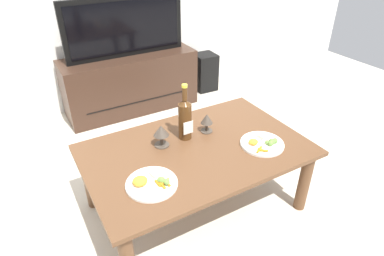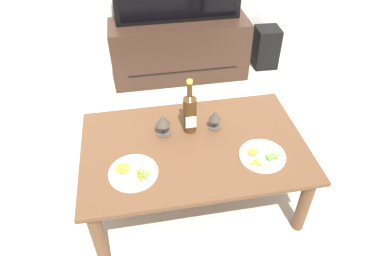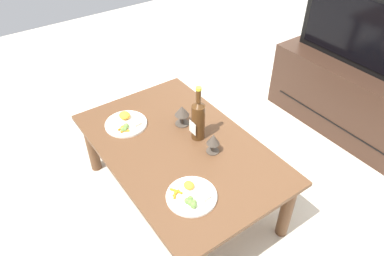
{
  "view_description": "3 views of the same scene",
  "coord_description": "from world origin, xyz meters",
  "px_view_note": "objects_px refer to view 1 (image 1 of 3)",
  "views": [
    {
      "loc": [
        -0.78,
        -1.31,
        1.52
      ],
      "look_at": [
        0.02,
        0.08,
        0.53
      ],
      "focal_mm": 30.7,
      "sensor_mm": 36.0,
      "label": 1
    },
    {
      "loc": [
        -0.27,
        -1.41,
        1.79
      ],
      "look_at": [
        0.0,
        0.08,
        0.5
      ],
      "focal_mm": 32.83,
      "sensor_mm": 36.0,
      "label": 2
    },
    {
      "loc": [
        1.28,
        -0.81,
        1.81
      ],
      "look_at": [
        0.0,
        0.09,
        0.54
      ],
      "focal_mm": 33.47,
      "sensor_mm": 36.0,
      "label": 3
    }
  ],
  "objects_px": {
    "dining_table": "(196,158)",
    "floor_speaker": "(205,72)",
    "tv_screen": "(125,27)",
    "dinner_plate_left": "(151,183)",
    "dinner_plate_right": "(262,143)",
    "goblet_left": "(161,132)",
    "wine_bottle": "(184,118)",
    "tv_stand": "(131,83)",
    "goblet_right": "(207,120)"
  },
  "relations": [
    {
      "from": "dining_table",
      "to": "floor_speaker",
      "type": "xyz_separation_m",
      "value": [
        0.98,
        1.48,
        -0.18
      ]
    },
    {
      "from": "tv_stand",
      "to": "floor_speaker",
      "type": "xyz_separation_m",
      "value": [
        0.84,
        0.03,
        -0.07
      ]
    },
    {
      "from": "dinner_plate_right",
      "to": "goblet_left",
      "type": "bearing_deg",
      "value": 150.44
    },
    {
      "from": "tv_screen",
      "to": "dinner_plate_right",
      "type": "relative_size",
      "value": 4.24
    },
    {
      "from": "tv_stand",
      "to": "goblet_left",
      "type": "distance_m",
      "value": 1.38
    },
    {
      "from": "goblet_right",
      "to": "dinner_plate_left",
      "type": "relative_size",
      "value": 0.47
    },
    {
      "from": "goblet_left",
      "to": "dinner_plate_right",
      "type": "height_order",
      "value": "goblet_left"
    },
    {
      "from": "dining_table",
      "to": "dinner_plate_left",
      "type": "relative_size",
      "value": 4.89
    },
    {
      "from": "tv_screen",
      "to": "wine_bottle",
      "type": "distance_m",
      "value": 1.34
    },
    {
      "from": "dinner_plate_left",
      "to": "dinner_plate_right",
      "type": "relative_size",
      "value": 1.02
    },
    {
      "from": "dinner_plate_right",
      "to": "dinner_plate_left",
      "type": "bearing_deg",
      "value": 179.84
    },
    {
      "from": "goblet_left",
      "to": "goblet_right",
      "type": "xyz_separation_m",
      "value": [
        0.3,
        0.0,
        -0.01
      ]
    },
    {
      "from": "dining_table",
      "to": "dinner_plate_right",
      "type": "bearing_deg",
      "value": -24.52
    },
    {
      "from": "wine_bottle",
      "to": "dinner_plate_left",
      "type": "distance_m",
      "value": 0.46
    },
    {
      "from": "floor_speaker",
      "to": "goblet_left",
      "type": "bearing_deg",
      "value": -127.85
    },
    {
      "from": "floor_speaker",
      "to": "goblet_right",
      "type": "height_order",
      "value": "goblet_right"
    },
    {
      "from": "tv_screen",
      "to": "wine_bottle",
      "type": "relative_size",
      "value": 3.11
    },
    {
      "from": "goblet_right",
      "to": "dinner_plate_right",
      "type": "height_order",
      "value": "goblet_right"
    },
    {
      "from": "floor_speaker",
      "to": "wine_bottle",
      "type": "xyz_separation_m",
      "value": [
        -0.99,
        -1.35,
        0.39
      ]
    },
    {
      "from": "tv_screen",
      "to": "goblet_left",
      "type": "bearing_deg",
      "value": -102.59
    },
    {
      "from": "tv_stand",
      "to": "goblet_right",
      "type": "relative_size",
      "value": 10.04
    },
    {
      "from": "tv_screen",
      "to": "floor_speaker",
      "type": "xyz_separation_m",
      "value": [
        0.84,
        0.04,
        -0.59
      ]
    },
    {
      "from": "tv_stand",
      "to": "dinner_plate_left",
      "type": "xyz_separation_m",
      "value": [
        -0.48,
        -1.61,
        0.19
      ]
    },
    {
      "from": "tv_screen",
      "to": "goblet_left",
      "type": "xyz_separation_m",
      "value": [
        -0.29,
        -1.32,
        -0.25
      ]
    },
    {
      "from": "tv_stand",
      "to": "dinner_plate_left",
      "type": "distance_m",
      "value": 1.69
    },
    {
      "from": "tv_stand",
      "to": "goblet_right",
      "type": "xyz_separation_m",
      "value": [
        0.01,
        -1.32,
        0.26
      ]
    },
    {
      "from": "floor_speaker",
      "to": "tv_screen",
      "type": "bearing_deg",
      "value": -175.29
    },
    {
      "from": "dining_table",
      "to": "goblet_right",
      "type": "relative_size",
      "value": 10.33
    },
    {
      "from": "tv_stand",
      "to": "tv_screen",
      "type": "distance_m",
      "value": 0.52
    },
    {
      "from": "dining_table",
      "to": "tv_stand",
      "type": "bearing_deg",
      "value": 84.55
    },
    {
      "from": "floor_speaker",
      "to": "dining_table",
      "type": "bearing_deg",
      "value": -121.34
    },
    {
      "from": "dining_table",
      "to": "goblet_right",
      "type": "bearing_deg",
      "value": 40.92
    },
    {
      "from": "tv_stand",
      "to": "dining_table",
      "type": "bearing_deg",
      "value": -95.45
    },
    {
      "from": "tv_screen",
      "to": "dining_table",
      "type": "bearing_deg",
      "value": -95.45
    },
    {
      "from": "dinner_plate_left",
      "to": "floor_speaker",
      "type": "bearing_deg",
      "value": 50.97
    },
    {
      "from": "tv_screen",
      "to": "dinner_plate_left",
      "type": "bearing_deg",
      "value": -106.83
    },
    {
      "from": "tv_screen",
      "to": "dinner_plate_left",
      "type": "distance_m",
      "value": 1.71
    },
    {
      "from": "tv_screen",
      "to": "tv_stand",
      "type": "bearing_deg",
      "value": 90.0
    },
    {
      "from": "wine_bottle",
      "to": "dinner_plate_left",
      "type": "xyz_separation_m",
      "value": [
        -0.34,
        -0.29,
        -0.12
      ]
    },
    {
      "from": "tv_stand",
      "to": "dinner_plate_left",
      "type": "height_order",
      "value": "tv_stand"
    },
    {
      "from": "tv_stand",
      "to": "wine_bottle",
      "type": "bearing_deg",
      "value": -96.2
    },
    {
      "from": "tv_stand",
      "to": "goblet_left",
      "type": "bearing_deg",
      "value": -102.57
    },
    {
      "from": "dining_table",
      "to": "goblet_right",
      "type": "height_order",
      "value": "goblet_right"
    },
    {
      "from": "tv_screen",
      "to": "dinner_plate_left",
      "type": "relative_size",
      "value": 4.17
    },
    {
      "from": "wine_bottle",
      "to": "floor_speaker",
      "type": "bearing_deg",
      "value": 53.83
    },
    {
      "from": "tv_stand",
      "to": "goblet_left",
      "type": "xyz_separation_m",
      "value": [
        -0.29,
        -1.32,
        0.27
      ]
    },
    {
      "from": "floor_speaker",
      "to": "goblet_right",
      "type": "relative_size",
      "value": 3.22
    },
    {
      "from": "dinner_plate_right",
      "to": "goblet_right",
      "type": "bearing_deg",
      "value": 125.03
    },
    {
      "from": "tv_screen",
      "to": "floor_speaker",
      "type": "relative_size",
      "value": 2.74
    },
    {
      "from": "goblet_right",
      "to": "dinner_plate_left",
      "type": "bearing_deg",
      "value": -150.1
    }
  ]
}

